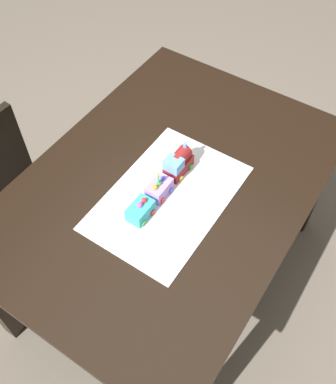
{
  "coord_description": "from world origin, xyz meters",
  "views": [
    {
      "loc": [
        0.87,
        0.58,
        2.07
      ],
      "look_at": [
        0.06,
        0.04,
        0.77
      ],
      "focal_mm": 41.74,
      "sensor_mm": 36.0,
      "label": 1
    }
  ],
  "objects_px": {
    "cake_car_hopper_lavender": "(159,188)",
    "birthday_candle": "(157,177)",
    "cake_locomotive": "(178,163)",
    "dining_table": "(169,199)",
    "cake_car_caboose_turquoise": "(140,210)"
  },
  "relations": [
    {
      "from": "dining_table",
      "to": "birthday_candle",
      "type": "distance_m",
      "value": 0.22
    },
    {
      "from": "cake_locomotive",
      "to": "cake_car_hopper_lavender",
      "type": "bearing_deg",
      "value": 0.0
    },
    {
      "from": "cake_car_caboose_turquoise",
      "to": "birthday_candle",
      "type": "bearing_deg",
      "value": -180.0
    },
    {
      "from": "cake_car_hopper_lavender",
      "to": "birthday_candle",
      "type": "bearing_deg",
      "value": -0.0
    },
    {
      "from": "cake_car_hopper_lavender",
      "to": "dining_table",
      "type": "bearing_deg",
      "value": 177.47
    },
    {
      "from": "cake_car_caboose_turquoise",
      "to": "dining_table",
      "type": "bearing_deg",
      "value": 179.12
    },
    {
      "from": "cake_car_hopper_lavender",
      "to": "cake_car_caboose_turquoise",
      "type": "distance_m",
      "value": 0.12
    },
    {
      "from": "cake_car_hopper_lavender",
      "to": "birthday_candle",
      "type": "xyz_separation_m",
      "value": [
        0.01,
        -0.0,
        0.07
      ]
    },
    {
      "from": "cake_locomotive",
      "to": "cake_car_hopper_lavender",
      "type": "height_order",
      "value": "cake_locomotive"
    },
    {
      "from": "cake_car_hopper_lavender",
      "to": "cake_locomotive",
      "type": "bearing_deg",
      "value": -180.0
    },
    {
      "from": "dining_table",
      "to": "birthday_candle",
      "type": "height_order",
      "value": "birthday_candle"
    },
    {
      "from": "cake_locomotive",
      "to": "birthday_candle",
      "type": "relative_size",
      "value": 2.7
    },
    {
      "from": "cake_car_caboose_turquoise",
      "to": "cake_locomotive",
      "type": "bearing_deg",
      "value": -180.0
    },
    {
      "from": "dining_table",
      "to": "cake_car_hopper_lavender",
      "type": "relative_size",
      "value": 14.0
    },
    {
      "from": "dining_table",
      "to": "cake_locomotive",
      "type": "xyz_separation_m",
      "value": [
        -0.07,
        -0.0,
        0.16
      ]
    }
  ]
}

